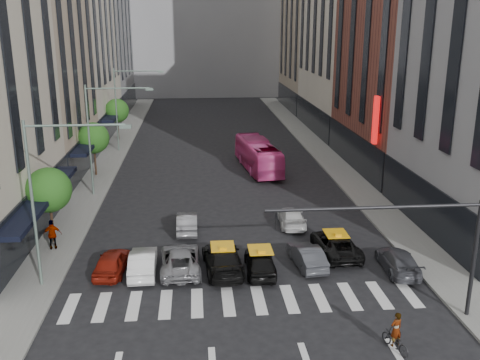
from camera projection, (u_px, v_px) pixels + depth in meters
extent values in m
plane|color=black|center=(250.00, 316.00, 26.17)|extent=(160.00, 160.00, 0.00)
cube|color=slate|center=(106.00, 165.00, 53.88)|extent=(3.00, 96.00, 0.15)
cube|color=slate|center=(330.00, 160.00, 55.78)|extent=(3.00, 96.00, 0.15)
cube|color=tan|center=(31.00, 44.00, 48.16)|extent=(8.00, 16.00, 24.00)
cube|color=gray|center=(98.00, 15.00, 82.68)|extent=(8.00, 18.00, 30.00)
cube|color=brown|center=(402.00, 32.00, 49.72)|extent=(8.00, 18.00, 26.00)
cube|color=tan|center=(314.00, 22.00, 85.77)|extent=(8.00, 18.00, 28.00)
cube|color=gray|center=(205.00, 0.00, 102.36)|extent=(30.00, 10.00, 36.00)
cylinder|color=black|center=(52.00, 219.00, 34.28)|extent=(0.18, 0.18, 3.15)
sphere|color=#224D16|center=(49.00, 190.00, 33.73)|extent=(2.88, 2.88, 2.88)
cylinder|color=black|center=(95.00, 158.00, 49.57)|extent=(0.18, 0.18, 3.15)
sphere|color=#224D16|center=(93.00, 138.00, 49.03)|extent=(2.88, 2.88, 2.88)
cylinder|color=black|center=(118.00, 127.00, 64.87)|extent=(0.18, 0.18, 3.15)
sphere|color=#224D16|center=(117.00, 111.00, 64.32)|extent=(2.88, 2.88, 2.88)
cylinder|color=gray|center=(33.00, 206.00, 27.78)|extent=(0.16, 0.16, 9.00)
cylinder|color=gray|center=(75.00, 125.00, 26.80)|extent=(5.00, 0.12, 0.12)
cube|color=gray|center=(125.00, 127.00, 27.04)|extent=(0.60, 0.25, 0.18)
cylinder|color=gray|center=(89.00, 141.00, 43.08)|extent=(0.16, 0.16, 9.00)
cylinder|color=gray|center=(117.00, 88.00, 42.10)|extent=(5.00, 0.12, 0.12)
cube|color=gray|center=(150.00, 89.00, 42.33)|extent=(0.60, 0.25, 0.18)
cylinder|color=gray|center=(116.00, 110.00, 58.37)|extent=(0.16, 0.16, 9.00)
cylinder|color=gray|center=(137.00, 71.00, 57.39)|extent=(5.00, 0.12, 0.12)
cube|color=gray|center=(161.00, 72.00, 57.63)|extent=(0.60, 0.25, 0.18)
cylinder|color=black|center=(474.00, 261.00, 25.24)|extent=(0.20, 0.20, 6.00)
cylinder|color=black|center=(375.00, 208.00, 24.04)|extent=(10.00, 0.16, 0.16)
imported|color=black|center=(276.00, 221.00, 23.81)|extent=(0.13, 0.16, 0.80)
cube|color=red|center=(376.00, 120.00, 44.64)|extent=(0.30, 0.70, 4.00)
imported|color=maroon|center=(112.00, 262.00, 30.50)|extent=(1.97, 4.08, 1.34)
imported|color=silver|center=(143.00, 262.00, 30.43)|extent=(1.57, 4.23, 1.38)
imported|color=gray|center=(180.00, 260.00, 30.80)|extent=(2.43, 5.00, 1.37)
imported|color=black|center=(223.00, 259.00, 30.76)|extent=(2.45, 5.28, 1.49)
imported|color=black|center=(260.00, 261.00, 30.52)|extent=(1.77, 4.17, 1.41)
imported|color=#393B40|center=(307.00, 256.00, 31.38)|extent=(1.87, 4.12, 1.31)
imported|color=black|center=(335.00, 244.00, 32.92)|extent=(2.49, 5.06, 1.38)
imported|color=#484A51|center=(398.00, 261.00, 30.75)|extent=(1.99, 4.44, 1.27)
imported|color=gray|center=(187.00, 222.00, 36.63)|extent=(1.38, 3.96, 1.31)
imported|color=white|center=(291.00, 217.00, 37.75)|extent=(1.95, 4.35, 1.24)
imported|color=#EF469B|center=(258.00, 155.00, 51.84)|extent=(3.69, 10.76, 2.94)
imported|color=black|center=(395.00, 341.00, 23.30)|extent=(1.14, 1.78, 0.88)
imported|color=gray|center=(397.00, 316.00, 22.95)|extent=(0.68, 0.56, 1.59)
imported|color=gray|center=(52.00, 235.00, 33.33)|extent=(1.18, 0.65, 1.91)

